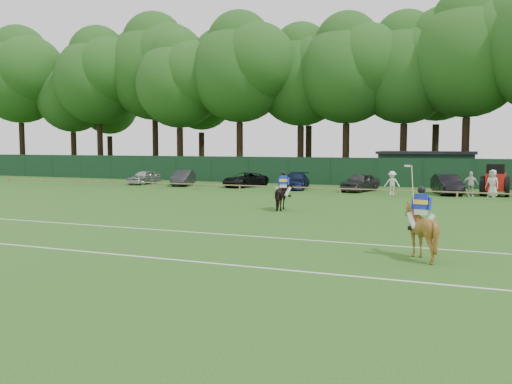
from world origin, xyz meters
The scene contains 20 objects.
ground centered at (0.00, 0.00, 0.00)m, with size 160.00×160.00×0.00m, color #1E4C14.
horse_dark centered at (0.24, 7.66, 0.80)m, with size 0.86×1.88×1.59m, color black.
horse_chestnut centered at (8.55, -2.82, 0.89)m, with size 1.44×1.62×1.79m, color brown.
sedan_silver centered at (-18.27, 21.63, 0.65)m, with size 1.53×3.80×1.29m, color #AEB0B3.
sedan_grey centered at (-14.07, 21.54, 0.67)m, with size 1.43×4.09×1.35m, color #28282A.
suv_black centered at (-8.33, 22.14, 0.62)m, with size 2.05×4.44×1.23m, color black.
sedan_navy centered at (-3.59, 21.67, 0.66)m, with size 1.86×4.57×1.33m, color #121938.
hatch_grey centered at (1.76, 21.38, 0.71)m, with size 1.67×4.15×1.42m, color #323234.
estate_black centered at (8.18, 21.36, 0.72)m, with size 1.53×4.38×1.44m, color black.
spectator_left centered at (4.50, 19.35, 0.86)m, with size 1.11×0.64×1.72m, color silver.
spectator_mid centered at (9.79, 20.12, 0.88)m, with size 1.03×0.43×1.75m, color silver.
spectator_right centered at (11.19, 20.09, 0.96)m, with size 0.94×0.61×1.92m, color beige.
rider_dark centered at (0.25, 7.65, 1.52)m, with size 0.93×0.45×1.41m.
rider_chestnut centered at (8.55, -2.83, 1.68)m, with size 0.93×0.66×2.05m.
pitch_lines centered at (0.00, -3.50, 0.01)m, with size 60.00×5.10×0.01m.
pitch_rail centered at (0.00, 18.00, 0.45)m, with size 62.10×0.10×0.50m.
perimeter_fence centered at (0.00, 27.00, 1.25)m, with size 92.08×0.08×2.50m.
utility_shed centered at (6.00, 30.00, 1.54)m, with size 8.40×4.40×3.04m.
tree_row centered at (2.00, 35.00, 0.00)m, with size 96.00×12.00×21.00m, color #26561C, non-canonical shape.
tractor centered at (11.43, 21.35, 1.08)m, with size 2.05×2.86×2.28m.
Camera 1 is at (10.15, -20.64, 3.64)m, focal length 38.00 mm.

